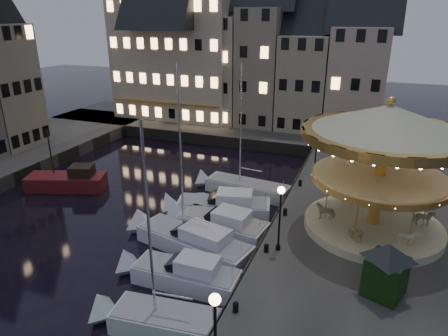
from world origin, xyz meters
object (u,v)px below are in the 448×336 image
at_px(bollard_c, 285,211).
at_px(ticket_kiosk, 388,261).
at_px(streetlamp_c, 317,143).
at_px(motorboat_f, 241,187).
at_px(motorboat_d, 217,224).
at_px(bollard_b, 266,247).
at_px(motorboat_c, 189,240).
at_px(streetlamp_a, 215,327).
at_px(motorboat_b, 180,274).
at_px(carousel, 384,146).
at_px(streetlamp_b, 280,209).
at_px(motorboat_a, 155,320).
at_px(motorboat_e, 218,206).
at_px(bollard_d, 300,183).
at_px(bollard_a, 236,306).
at_px(red_fishing_boat, 68,182).

relative_size(bollard_c, ticket_kiosk, 0.17).
height_order(streetlamp_c, motorboat_f, motorboat_f).
height_order(motorboat_d, motorboat_f, motorboat_f).
bearing_deg(bollard_b, motorboat_c, 174.99).
distance_m(streetlamp_a, motorboat_b, 8.79).
xyz_separation_m(bollard_c, motorboat_d, (-4.45, -1.81, -0.96)).
bearing_deg(streetlamp_a, streetlamp_c, 90.00).
distance_m(bollard_c, motorboat_b, 9.15).
bearing_deg(motorboat_c, carousel, 22.54).
bearing_deg(bollard_b, streetlamp_b, 39.81).
height_order(streetlamp_a, streetlamp_c, same).
relative_size(motorboat_d, motorboat_f, 0.68).
bearing_deg(motorboat_a, motorboat_c, 102.60).
distance_m(motorboat_b, motorboat_f, 13.19).
height_order(streetlamp_a, motorboat_e, streetlamp_a).
xyz_separation_m(bollard_d, motorboat_a, (-3.78, -17.16, -1.07)).
height_order(bollard_a, motorboat_c, motorboat_c).
height_order(bollard_c, red_fishing_boat, red_fishing_boat).
relative_size(streetlamp_a, bollard_b, 7.32).
xyz_separation_m(streetlamp_a, bollard_d, (-0.60, 20.00, -2.41)).
bearing_deg(bollard_c, bollard_a, -90.00).
bearing_deg(motorboat_a, motorboat_e, 97.44).
bearing_deg(motorboat_d, bollard_d, 58.64).
relative_size(streetlamp_a, streetlamp_b, 1.00).
height_order(streetlamp_a, motorboat_f, motorboat_f).
bearing_deg(motorboat_b, ticket_kiosk, 7.44).
xyz_separation_m(motorboat_c, ticket_kiosk, (11.95, -2.08, 2.59)).
bearing_deg(motorboat_c, bollard_a, -47.99).
relative_size(streetlamp_a, ticket_kiosk, 1.26).
bearing_deg(bollard_b, bollard_c, 90.00).
distance_m(motorboat_b, motorboat_c, 3.67).
relative_size(streetlamp_a, motorboat_a, 0.39).
height_order(motorboat_d, ticket_kiosk, ticket_kiosk).
relative_size(streetlamp_b, motorboat_b, 0.58).
relative_size(streetlamp_c, motorboat_b, 0.58).
bearing_deg(bollard_c, motorboat_a, -107.97).
bearing_deg(motorboat_c, bollard_b, -5.01).
distance_m(motorboat_b, motorboat_e, 8.89).
xyz_separation_m(streetlamp_a, motorboat_f, (-5.61, 19.64, -3.49)).
xyz_separation_m(streetlamp_c, red_fishing_boat, (-20.27, -8.58, -3.33)).
distance_m(bollard_b, motorboat_a, 7.74).
height_order(streetlamp_a, motorboat_b, streetlamp_a).
bearing_deg(motorboat_f, bollard_a, -72.23).
xyz_separation_m(motorboat_a, motorboat_b, (-0.51, 3.63, 0.10)).
bearing_deg(motorboat_c, bollard_c, 40.10).
bearing_deg(motorboat_a, bollard_a, 17.08).
height_order(bollard_d, motorboat_e, motorboat_e).
xyz_separation_m(bollard_b, motorboat_e, (-5.41, 5.79, -0.96)).
xyz_separation_m(motorboat_a, motorboat_c, (-1.60, 7.13, 0.14)).
relative_size(bollard_a, bollard_c, 1.00).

